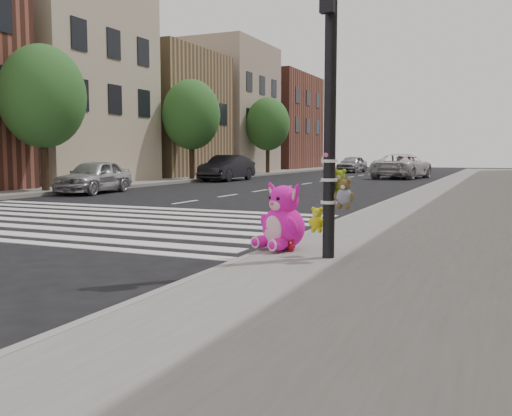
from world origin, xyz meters
The scene contains 19 objects.
ground centered at (0.00, 0.00, 0.00)m, with size 120.00×120.00×0.00m, color black.
sidewalk_far centered at (-13.50, 20.00, 0.07)m, with size 6.00×80.00×0.14m, color slate.
curb_edge centered at (1.55, 10.00, 0.07)m, with size 0.12×80.00×0.15m, color gray.
crosswalk centered at (-4.50, 5.20, 0.01)m, with size 11.00×6.00×0.01m, color silver, non-canonical shape.
bld_far_b centered at (-15.50, 17.00, 5.50)m, with size 6.00×8.00×11.00m, color #B5A58B.
bld_far_c centered at (-15.50, 26.00, 4.00)m, with size 6.00×8.00×8.00m, color #91754D.
bld_far_d centered at (-15.50, 35.00, 5.00)m, with size 6.00×8.00×10.00m, color tan.
bld_far_e centered at (-15.50, 46.00, 4.50)m, with size 6.00×10.00×9.00m, color brown.
signal_pole centered at (2.62, 1.81, 1.80)m, with size 0.68×0.49×4.00m.
tree_far_a centered at (-11.20, 11.00, 3.65)m, with size 3.20×3.20×5.44m.
tree_far_b centered at (-11.20, 22.00, 3.65)m, with size 3.20×3.20×5.44m.
tree_far_c centered at (-11.20, 33.00, 3.65)m, with size 3.20×3.20×5.44m.
pink_bunny centered at (1.79, 2.17, 0.55)m, with size 0.85×0.91×1.00m.
red_teddy centered at (1.98, 2.03, 0.23)m, with size 0.13×0.09×0.19m, color red, non-canonical shape.
car_silver_far centered at (-9.80, 12.09, 0.65)m, with size 1.53×3.81×1.30m, color #BABABF.
car_dark_far centered at (-9.58, 23.13, 0.72)m, with size 1.53×4.40×1.45m, color black.
car_white_near centered at (-1.08, 30.31, 0.75)m, with size 2.50×5.43×1.51m, color silver.
car_maroon_near centered at (-2.78, 42.58, 0.65)m, with size 1.82×4.46×1.30m, color #571919.
car_silver_deep centered at (-6.58, 39.54, 0.68)m, with size 1.61×3.99×1.36m, color #9E9EA3.
Camera 1 is at (4.75, -5.55, 1.54)m, focal length 40.00 mm.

